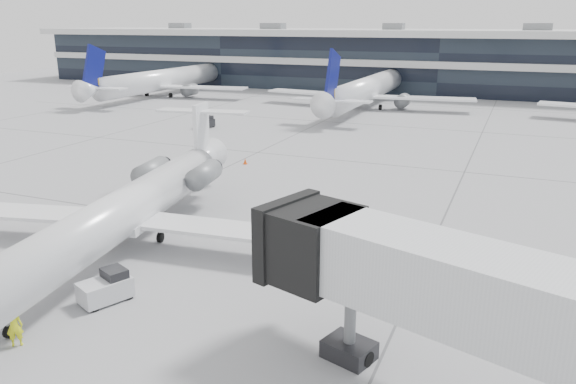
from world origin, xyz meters
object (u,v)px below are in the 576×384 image
at_px(regional_jet, 126,209).
at_px(ramp_worker, 14,326).
at_px(jet_bridge, 542,314).
at_px(baggage_tug, 107,288).

distance_m(regional_jet, ramp_worker, 10.63).
relative_size(regional_jet, jet_bridge, 1.61).
height_order(jet_bridge, ramp_worker, jet_bridge).
bearing_deg(baggage_tug, jet_bridge, 16.95).
height_order(regional_jet, baggage_tug, regional_jet).
xyz_separation_m(ramp_worker, baggage_tug, (0.83, 4.49, -0.21)).
bearing_deg(regional_jet, baggage_tug, -69.95).
height_order(ramp_worker, baggage_tug, ramp_worker).
relative_size(regional_jet, ramp_worker, 16.63).
xyz_separation_m(regional_jet, baggage_tug, (3.23, -5.76, -1.64)).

